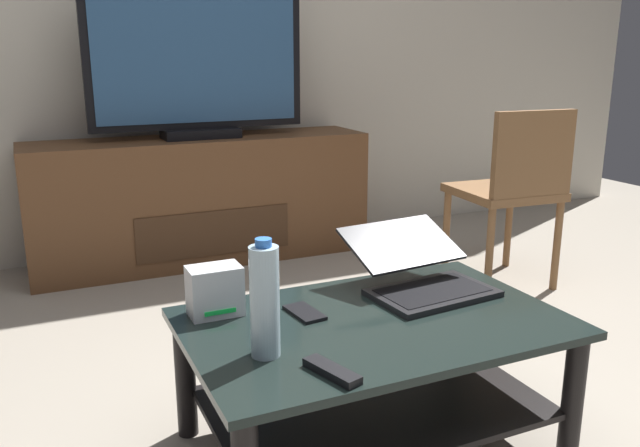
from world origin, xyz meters
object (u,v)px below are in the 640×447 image
at_px(dining_chair, 513,186).
at_px(media_cabinet, 203,199).
at_px(coffee_table, 374,360).
at_px(laptop, 420,272).
at_px(cell_phone, 305,313).
at_px(tv_remote, 332,371).
at_px(water_bottle_near, 265,301).
at_px(router_box, 215,291).
at_px(television, 198,66).

bearing_deg(dining_chair, media_cabinet, 139.49).
distance_m(coffee_table, media_cabinet, 1.95).
bearing_deg(laptop, dining_chair, 36.57).
xyz_separation_m(cell_phone, tv_remote, (-0.08, -0.36, 0.01)).
height_order(coffee_table, water_bottle_near, water_bottle_near).
distance_m(water_bottle_near, cell_phone, 0.30).
distance_m(coffee_table, laptop, 0.34).
bearing_deg(laptop, router_box, 173.65).
bearing_deg(laptop, television, 97.12).
xyz_separation_m(media_cabinet, television, (0.00, -0.02, 0.71)).
height_order(laptop, water_bottle_near, water_bottle_near).
height_order(television, cell_phone, television).
distance_m(dining_chair, laptop, 1.26).
height_order(coffee_table, laptop, laptop).
bearing_deg(media_cabinet, cell_phone, -95.75).
xyz_separation_m(media_cabinet, tv_remote, (-0.27, -2.19, 0.07)).
relative_size(coffee_table, cell_phone, 7.50).
distance_m(laptop, water_bottle_near, 0.64).
xyz_separation_m(coffee_table, router_box, (-0.39, 0.22, 0.19)).
height_order(television, dining_chair, television).
relative_size(media_cabinet, laptop, 4.30).
xyz_separation_m(television, router_box, (-0.41, -1.71, -0.58)).
bearing_deg(tv_remote, router_box, 90.48).
distance_m(media_cabinet, water_bottle_near, 2.08).
bearing_deg(router_box, dining_chair, 22.39).
relative_size(television, cell_phone, 8.07).
distance_m(television, cell_phone, 1.94).
bearing_deg(coffee_table, cell_phone, 144.58).
xyz_separation_m(media_cabinet, water_bottle_near, (-0.37, -2.03, 0.20)).
bearing_deg(tv_remote, television, 66.01).
bearing_deg(coffee_table, tv_remote, -135.82).
relative_size(dining_chair, water_bottle_near, 2.91).
distance_m(coffee_table, router_box, 0.49).
distance_m(dining_chair, router_box, 1.78).
relative_size(coffee_table, laptop, 2.49).
relative_size(router_box, tv_remote, 0.93).
relative_size(media_cabinet, water_bottle_near, 6.07).
relative_size(dining_chair, router_box, 5.85).
bearing_deg(laptop, tv_remote, -141.47).
height_order(coffee_table, dining_chair, dining_chair).
height_order(dining_chair, laptop, dining_chair).
bearing_deg(cell_phone, coffee_table, -41.88).
distance_m(water_bottle_near, tv_remote, 0.23).
bearing_deg(dining_chair, cell_phone, -151.05).
distance_m(media_cabinet, cell_phone, 1.85).
xyz_separation_m(coffee_table, cell_phone, (-0.16, 0.12, 0.13)).
relative_size(television, router_box, 7.61).
height_order(media_cabinet, tv_remote, media_cabinet).
distance_m(dining_chair, tv_remote, 1.89).
height_order(media_cabinet, dining_chair, dining_chair).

